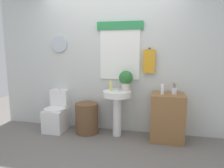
# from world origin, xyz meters

# --- Properties ---
(ground_plane) EXTENTS (8.00, 8.00, 0.00)m
(ground_plane) POSITION_xyz_m (0.00, 0.00, 0.00)
(ground_plane) COLOR slate
(back_wall) EXTENTS (4.40, 0.18, 2.60)m
(back_wall) POSITION_xyz_m (0.00, 1.15, 1.30)
(back_wall) COLOR silver
(back_wall) RESTS_ON ground_plane
(toilet) EXTENTS (0.38, 0.51, 0.76)m
(toilet) POSITION_xyz_m (-0.99, 0.88, 0.29)
(toilet) COLOR white
(toilet) RESTS_ON ground_plane
(laundry_hamper) EXTENTS (0.41, 0.41, 0.55)m
(laundry_hamper) POSITION_xyz_m (-0.40, 0.85, 0.27)
(laundry_hamper) COLOR brown
(laundry_hamper) RESTS_ON ground_plane
(pedestal_sink) EXTENTS (0.49, 0.49, 0.80)m
(pedestal_sink) POSITION_xyz_m (0.16, 0.85, 0.59)
(pedestal_sink) COLOR white
(pedestal_sink) RESTS_ON ground_plane
(faucet) EXTENTS (0.03, 0.03, 0.10)m
(faucet) POSITION_xyz_m (0.16, 0.97, 0.85)
(faucet) COLOR silver
(faucet) RESTS_ON pedestal_sink
(wooden_cabinet) EXTENTS (0.54, 0.44, 0.78)m
(wooden_cabinet) POSITION_xyz_m (1.00, 0.85, 0.39)
(wooden_cabinet) COLOR olive
(wooden_cabinet) RESTS_ON ground_plane
(soap_bottle) EXTENTS (0.05, 0.05, 0.16)m
(soap_bottle) POSITION_xyz_m (0.04, 0.90, 0.88)
(soap_bottle) COLOR #DBD166
(soap_bottle) RESTS_ON pedestal_sink
(potted_plant) EXTENTS (0.24, 0.24, 0.34)m
(potted_plant) POSITION_xyz_m (0.30, 0.91, 1.00)
(potted_plant) COLOR beige
(potted_plant) RESTS_ON pedestal_sink
(lotion_bottle) EXTENTS (0.05, 0.05, 0.17)m
(lotion_bottle) POSITION_xyz_m (0.91, 0.81, 0.87)
(lotion_bottle) COLOR white
(lotion_bottle) RESTS_ON wooden_cabinet
(toothbrush_cup) EXTENTS (0.08, 0.08, 0.19)m
(toothbrush_cup) POSITION_xyz_m (1.10, 0.87, 0.84)
(toothbrush_cup) COLOR silver
(toothbrush_cup) RESTS_ON wooden_cabinet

